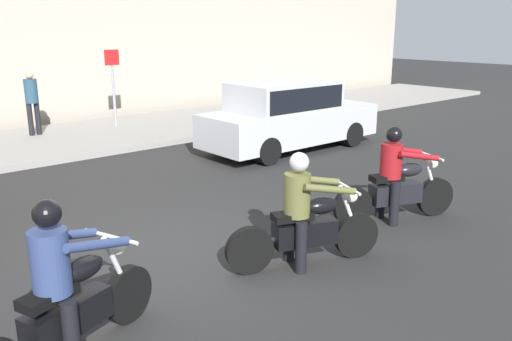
# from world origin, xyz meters

# --- Properties ---
(ground_plane) EXTENTS (80.00, 80.00, 0.00)m
(ground_plane) POSITION_xyz_m (0.00, 0.00, 0.00)
(ground_plane) COLOR #242424
(sidewalk_slab) EXTENTS (40.00, 4.40, 0.14)m
(sidewalk_slab) POSITION_xyz_m (0.00, 8.00, 0.07)
(sidewalk_slab) COLOR gray
(sidewalk_slab) RESTS_ON ground_plane
(motorcycle_with_rider_denim_blue) EXTENTS (2.11, 0.97, 1.62)m
(motorcycle_with_rider_denim_blue) POSITION_xyz_m (-2.11, -1.53, 0.66)
(motorcycle_with_rider_denim_blue) COLOR black
(motorcycle_with_rider_denim_blue) RESTS_ON ground_plane
(motorcycle_with_rider_olive) EXTENTS (2.04, 0.99, 1.53)m
(motorcycle_with_rider_olive) POSITION_xyz_m (1.04, -1.50, 0.63)
(motorcycle_with_rider_olive) COLOR black
(motorcycle_with_rider_olive) RESTS_ON ground_plane
(motorcycle_with_rider_crimson) EXTENTS (2.05, 1.01, 1.55)m
(motorcycle_with_rider_crimson) POSITION_xyz_m (3.33, -1.29, 0.64)
(motorcycle_with_rider_crimson) COLOR black
(motorcycle_with_rider_crimson) RESTS_ON ground_plane
(parked_sedan_silver) EXTENTS (4.74, 1.82, 1.72)m
(parked_sedan_silver) POSITION_xyz_m (5.51, 3.46, 0.89)
(parked_sedan_silver) COLOR #B2B5BA
(parked_sedan_silver) RESTS_ON ground_plane
(street_sign_post) EXTENTS (0.44, 0.08, 2.27)m
(street_sign_post) POSITION_xyz_m (3.33, 8.56, 1.53)
(street_sign_post) COLOR gray
(street_sign_post) RESTS_ON sidewalk_slab
(pedestrian_bystander) EXTENTS (0.34, 0.34, 1.74)m
(pedestrian_bystander) POSITION_xyz_m (1.07, 8.84, 1.16)
(pedestrian_bystander) COLOR black
(pedestrian_bystander) RESTS_ON sidewalk_slab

